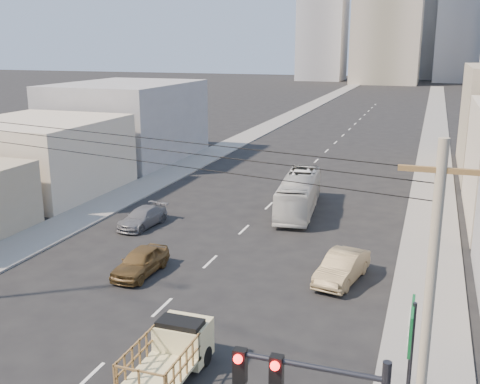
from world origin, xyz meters
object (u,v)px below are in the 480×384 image
Objects in this scene: sedan_tan at (342,267)px; sedan_grey at (142,217)px; flatbed_pickup at (171,351)px; utility_pole at (425,343)px; sedan_brown at (140,262)px; city_bus at (299,194)px; green_sign at (410,343)px.

sedan_grey is at bearing 172.67° from sedan_tan.
utility_pole is at bearing -24.72° from flatbed_pickup.
utility_pole is at bearing -38.92° from sedan_brown.
flatbed_pickup is at bearing -101.74° from sedan_tan.
sedan_grey is at bearing 119.24° from sedan_brown.
sedan_tan is 14.89m from sedan_grey.
utility_pole is (8.58, -3.95, 4.09)m from flatbed_pickup.
city_bus is 12.55m from sedan_tan.
city_bus is at bearing 124.47° from sedan_tan.
green_sign is at bearing -33.23° from sedan_brown.
utility_pole is (9.05, -26.26, 3.84)m from city_bus.
city_bus reaches higher than sedan_grey.
city_bus is at bearing 109.01° from utility_pole.
city_bus is at bearing 91.19° from flatbed_pickup.
flatbed_pickup is 0.44× the size of utility_pole.
flatbed_pickup is 10.05m from sedan_brown.
sedan_tan is 13.16m from green_sign.
sedan_brown is 19.35m from utility_pole.
flatbed_pickup is 0.46× the size of city_bus.
green_sign is at bearing -37.78° from sedan_grey.
sedan_brown is at bearing -56.43° from sedan_grey.
sedan_grey is at bearing 133.09° from utility_pole.
utility_pole is at bearing -76.96° from city_bus.
flatbed_pickup is 0.88× the size of green_sign.
utility_pole is at bearing -41.19° from sedan_grey.
utility_pole reaches higher than sedan_tan.
flatbed_pickup is 0.96× the size of sedan_tan.
sedan_grey is 24.81m from green_sign.
green_sign is (8.71, -23.76, 2.39)m from city_bus.
green_sign is (17.85, -16.95, 3.12)m from sedan_grey.
sedan_tan is 0.92× the size of green_sign.
sedan_tan is 15.94m from utility_pole.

